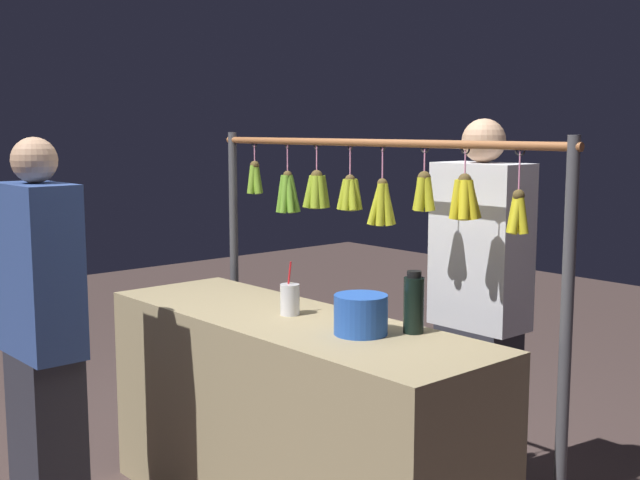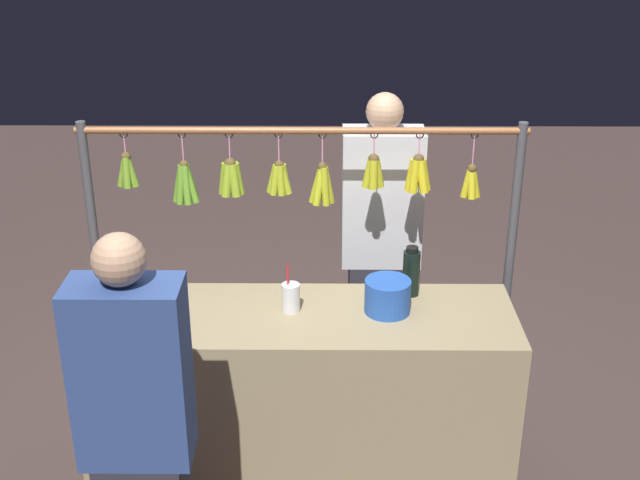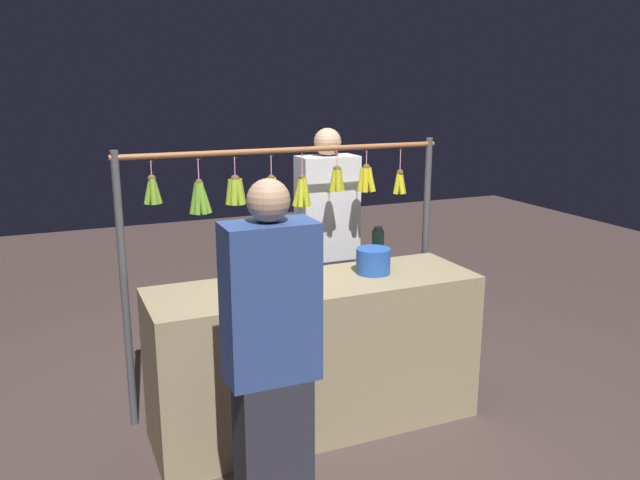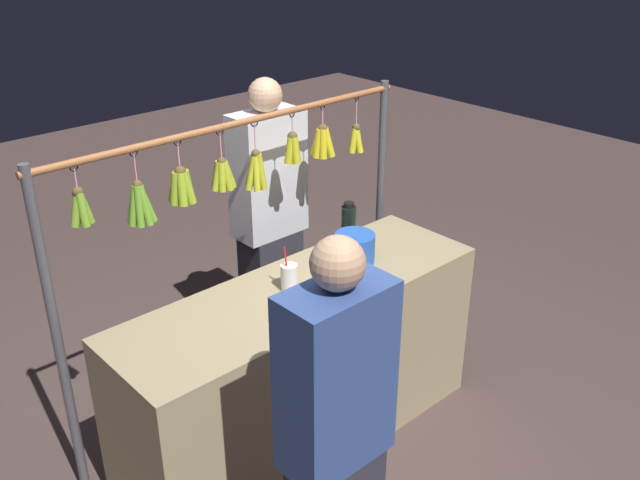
{
  "view_description": "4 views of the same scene",
  "coord_description": "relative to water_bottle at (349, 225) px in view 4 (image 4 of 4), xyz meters",
  "views": [
    {
      "loc": [
        -2.49,
        2.04,
        1.64
      ],
      "look_at": [
        -0.18,
        0.0,
        1.22
      ],
      "focal_mm": 45.81,
      "sensor_mm": 36.0,
      "label": 1
    },
    {
      "loc": [
        -0.11,
        3.14,
        2.63
      ],
      "look_at": [
        -0.09,
        0.0,
        1.23
      ],
      "focal_mm": 46.38,
      "sensor_mm": 36.0,
      "label": 2
    },
    {
      "loc": [
        1.34,
        3.17,
        1.98
      ],
      "look_at": [
        -0.03,
        0.0,
        1.12
      ],
      "focal_mm": 36.12,
      "sensor_mm": 36.0,
      "label": 3
    },
    {
      "loc": [
        1.85,
        2.15,
        2.51
      ],
      "look_at": [
        -0.12,
        0.0,
        1.1
      ],
      "focal_mm": 39.56,
      "sensor_mm": 36.0,
      "label": 4
    }
  ],
  "objects": [
    {
      "name": "ground_plane",
      "position": [
        0.49,
        0.19,
        -0.99
      ],
      "size": [
        12.0,
        12.0,
        0.0
      ],
      "primitive_type": "plane",
      "color": "#4A3935"
    },
    {
      "name": "market_counter",
      "position": [
        0.49,
        0.19,
        -0.55
      ],
      "size": [
        1.88,
        0.59,
        0.88
      ],
      "primitive_type": "cube",
      "color": "tan",
      "rests_on": "ground"
    },
    {
      "name": "display_rack",
      "position": [
        0.51,
        -0.24,
        0.2
      ],
      "size": [
        2.04,
        0.12,
        1.62
      ],
      "color": "#4C4C51",
      "rests_on": "ground"
    },
    {
      "name": "water_bottle",
      "position": [
        0.0,
        0.0,
        0.0
      ],
      "size": [
        0.08,
        0.08,
        0.23
      ],
      "color": "black",
      "rests_on": "market_counter"
    },
    {
      "name": "blue_bucket",
      "position": [
        0.12,
        0.16,
        -0.04
      ],
      "size": [
        0.2,
        0.2,
        0.15
      ],
      "primitive_type": "cylinder",
      "color": "blue",
      "rests_on": "market_counter"
    },
    {
      "name": "drink_cup",
      "position": [
        0.54,
        0.16,
        -0.05
      ],
      "size": [
        0.08,
        0.08,
        0.22
      ],
      "color": "silver",
      "rests_on": "market_counter"
    },
    {
      "name": "vendor_person",
      "position": [
        0.1,
        -0.53,
        -0.16
      ],
      "size": [
        0.4,
        0.22,
        1.68
      ],
      "color": "#2D2D38",
      "rests_on": "ground"
    },
    {
      "name": "customer_person",
      "position": [
        1.04,
        0.99,
        -0.2
      ],
      "size": [
        0.38,
        0.21,
        1.61
      ],
      "color": "#2D2D38",
      "rests_on": "ground"
    }
  ]
}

